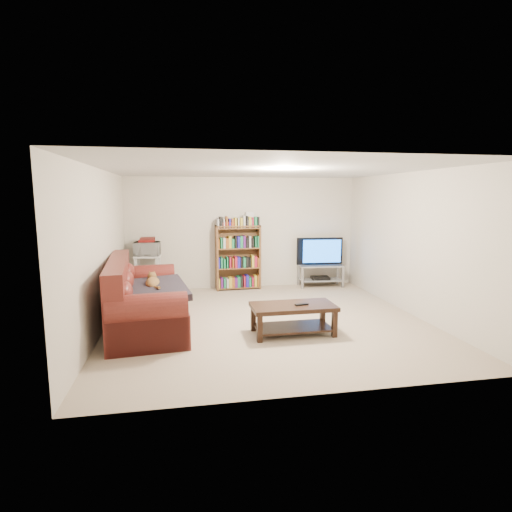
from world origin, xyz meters
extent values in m
plane|color=#BFA98E|center=(0.00, 0.00, 0.00)|extent=(5.00, 5.00, 0.00)
plane|color=white|center=(0.00, 0.00, 2.40)|extent=(5.00, 5.00, 0.00)
plane|color=silver|center=(0.00, 2.50, 1.20)|extent=(5.00, 0.00, 5.00)
plane|color=silver|center=(0.00, -2.50, 1.20)|extent=(5.00, 0.00, 5.00)
plane|color=silver|center=(-2.50, 0.00, 1.20)|extent=(0.00, 5.00, 5.00)
plane|color=silver|center=(2.50, 0.00, 1.20)|extent=(0.00, 5.00, 5.00)
cube|color=maroon|center=(-1.88, 0.08, 0.24)|extent=(1.30, 2.55, 0.47)
cube|color=maroon|center=(-2.28, 0.04, 0.53)|extent=(0.50, 2.48, 1.03)
cube|color=maroon|center=(-1.77, -1.03, 0.30)|extent=(1.03, 0.34, 0.59)
cube|color=maroon|center=(-1.98, 1.19, 0.30)|extent=(1.03, 0.34, 0.59)
cube|color=#27222A|center=(-1.76, -0.08, 0.60)|extent=(1.16, 1.38, 0.20)
cube|color=black|center=(0.25, -0.70, 0.41)|extent=(1.21, 0.62, 0.06)
cube|color=black|center=(0.25, -0.70, 0.10)|extent=(1.09, 0.55, 0.03)
cube|color=black|center=(-0.29, -0.94, 0.19)|extent=(0.07, 0.07, 0.38)
cube|color=black|center=(0.79, -0.93, 0.19)|extent=(0.07, 0.07, 0.38)
cube|color=black|center=(-0.30, -0.46, 0.19)|extent=(0.07, 0.07, 0.38)
cube|color=black|center=(0.79, -0.45, 0.19)|extent=(0.07, 0.07, 0.38)
cube|color=black|center=(0.36, -0.75, 0.45)|extent=(0.20, 0.09, 0.02)
cube|color=#999EA3|center=(1.69, 2.23, 0.47)|extent=(0.99, 0.50, 0.03)
cube|color=#999EA3|center=(1.69, 2.23, 0.15)|extent=(0.94, 0.47, 0.02)
cube|color=gray|center=(1.23, 2.07, 0.24)|extent=(0.05, 0.05, 0.48)
cube|color=gray|center=(2.14, 2.01, 0.24)|extent=(0.05, 0.05, 0.48)
cube|color=gray|center=(1.25, 2.44, 0.24)|extent=(0.05, 0.05, 0.48)
cube|color=gray|center=(2.16, 2.39, 0.24)|extent=(0.05, 0.05, 0.48)
imported|color=black|center=(1.69, 2.23, 0.78)|extent=(1.05, 0.20, 0.60)
cube|color=black|center=(1.69, 2.23, 0.19)|extent=(0.40, 0.29, 0.06)
cube|color=brown|center=(-0.61, 2.28, 0.69)|extent=(0.05, 0.30, 1.38)
cube|color=brown|center=(0.31, 2.32, 0.69)|extent=(0.05, 0.30, 1.38)
cube|color=brown|center=(-0.15, 2.30, 1.37)|extent=(0.97, 0.34, 0.03)
cube|color=maroon|center=(-0.36, 2.29, 1.42)|extent=(0.28, 0.22, 0.07)
cube|color=silver|center=(-2.03, 2.18, 0.79)|extent=(0.54, 0.41, 0.04)
cube|color=silver|center=(-2.03, 2.18, 0.30)|extent=(0.48, 0.37, 0.03)
cube|color=silver|center=(-2.25, 2.06, 0.38)|extent=(0.05, 0.05, 0.77)
cube|color=silver|center=(-1.83, 2.02, 0.38)|extent=(0.05, 0.05, 0.77)
cube|color=silver|center=(-2.22, 2.34, 0.38)|extent=(0.05, 0.05, 0.77)
cube|color=silver|center=(-1.80, 2.30, 0.38)|extent=(0.05, 0.05, 0.77)
imported|color=silver|center=(-2.03, 2.18, 0.94)|extent=(0.53, 0.38, 0.27)
cube|color=maroon|center=(-2.03, 2.18, 1.10)|extent=(0.32, 0.28, 0.05)
camera|label=1|loc=(-1.29, -6.12, 1.99)|focal=28.00mm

